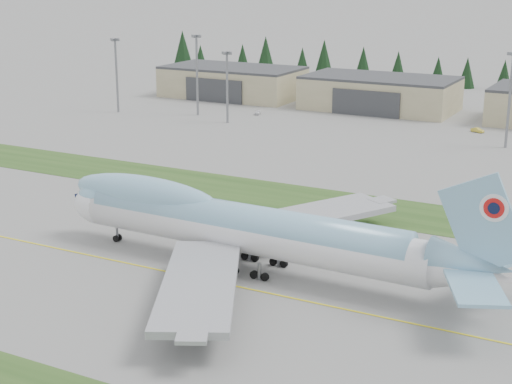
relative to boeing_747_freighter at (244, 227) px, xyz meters
The scene contains 10 objects.
ground 16.30m from the boeing_747_freighter, 151.63° to the right, with size 7000.00×7000.00×0.00m, color slate.
grass_strip_far 40.67m from the boeing_747_freighter, 109.06° to the left, with size 400.00×18.00×0.08m, color #27491A.
taxiway_line_main 16.30m from the boeing_747_freighter, 151.63° to the right, with size 400.00×0.40×0.02m, color yellow.
boeing_747_freighter is the anchor object (origin of this frame).
hangar_left 165.24m from the boeing_747_freighter, 120.19° to the left, with size 48.00×26.60×10.80m.
hangar_center 145.56m from the boeing_747_freighter, 101.13° to the left, with size 48.00×26.60×10.80m.
floodlight_masts 103.81m from the boeing_747_freighter, 96.37° to the left, with size 191.29×10.83×24.82m.
service_vehicle_a 130.68m from the boeing_747_freighter, 116.91° to the left, with size 1.52×3.77×1.28m, color white.
service_vehicle_b 121.47m from the boeing_747_freighter, 85.95° to the left, with size 1.37×3.91×1.29m, color gold.
conifer_belt 206.50m from the boeing_747_freighter, 97.63° to the left, with size 272.81×13.59×16.95m.
Camera 1 is at (67.95, -92.60, 45.21)m, focal length 55.00 mm.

